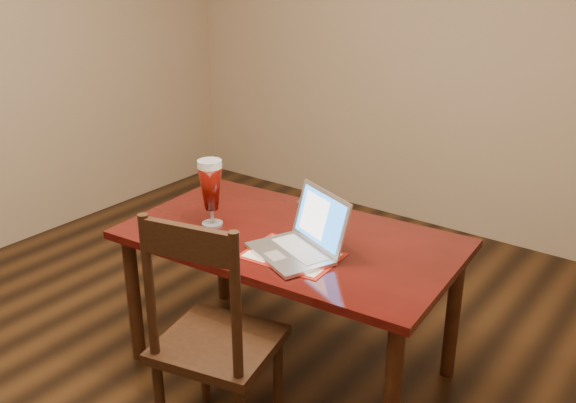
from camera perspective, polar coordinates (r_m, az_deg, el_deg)
The scene contains 4 objects.
ground at distance 3.11m, azimuth -7.42°, elevation -17.26°, with size 5.00×5.00×0.00m, color black.
room_shell at distance 2.43m, azimuth -9.52°, elevation 17.02°, with size 4.51×5.01×2.71m.
dining_table at distance 2.97m, azimuth -0.10°, elevation -4.24°, with size 1.58×0.97×1.04m.
dining_chair at distance 2.61m, azimuth -6.65°, elevation -12.22°, with size 0.54×0.52×1.07m.
Camera 1 is at (1.73, -1.69, 1.96)m, focal length 40.00 mm.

